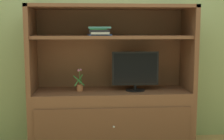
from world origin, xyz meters
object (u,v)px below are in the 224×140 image
(tv_monitor, at_px, (135,71))
(potted_plant, at_px, (80,86))
(media_console, at_px, (112,104))
(magazine_stack, at_px, (99,31))

(tv_monitor, relative_size, potted_plant, 2.08)
(tv_monitor, bearing_deg, media_console, 172.62)
(media_console, bearing_deg, magazine_stack, -177.11)
(media_console, distance_m, tv_monitor, 0.49)
(media_console, distance_m, potted_plant, 0.44)
(media_console, distance_m, magazine_stack, 0.88)
(potted_plant, distance_m, magazine_stack, 0.67)
(media_console, relative_size, tv_monitor, 3.44)
(potted_plant, bearing_deg, magazine_stack, -1.15)
(media_console, height_order, potted_plant, media_console)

